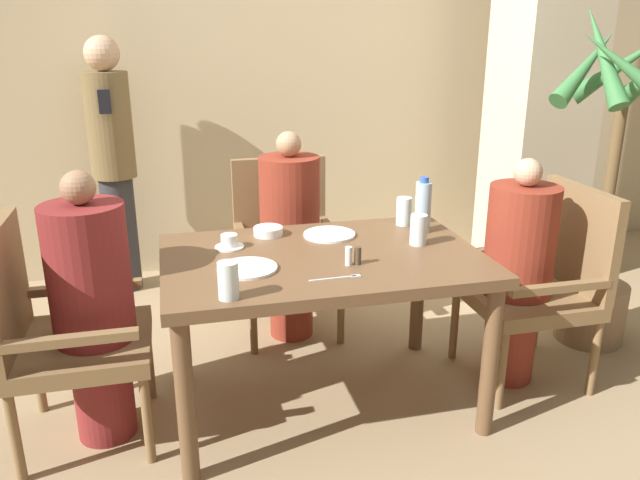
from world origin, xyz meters
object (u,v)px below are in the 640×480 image
at_px(diner_in_left_chair, 93,307).
at_px(water_bottle, 423,206).
at_px(standing_host, 113,160).
at_px(potted_palm, 606,210).
at_px(glass_tall_far, 418,230).
at_px(chair_left_side, 56,328).
at_px(bowl_small, 268,231).
at_px(glass_tall_mid, 404,211).
at_px(diner_in_right_chair, 517,271).
at_px(teacup_with_saucer, 229,242).
at_px(glass_tall_near, 228,280).
at_px(chair_far_side, 285,240).
at_px(chair_right_side, 544,278).
at_px(diner_in_far_chair, 290,235).
at_px(plate_main_left, 329,234).
at_px(plate_main_right, 247,268).

height_order(diner_in_left_chair, water_bottle, diner_in_left_chair).
xyz_separation_m(standing_host, potted_palm, (2.54, -1.37, -0.13)).
height_order(diner_in_left_chair, glass_tall_far, diner_in_left_chair).
xyz_separation_m(chair_left_side, water_bottle, (1.63, 0.20, 0.34)).
xyz_separation_m(bowl_small, glass_tall_mid, (0.67, 0.00, 0.05)).
distance_m(standing_host, glass_tall_mid, 1.94).
height_order(diner_in_right_chair, teacup_with_saucer, diner_in_right_chair).
bearing_deg(teacup_with_saucer, glass_tall_near, -96.27).
height_order(chair_far_side, water_bottle, water_bottle).
distance_m(chair_right_side, glass_tall_near, 1.60).
xyz_separation_m(chair_left_side, diner_in_right_chair, (2.04, 0.00, 0.05)).
distance_m(diner_in_far_chair, plate_main_left, 0.51).
bearing_deg(chair_far_side, potted_palm, -20.62).
relative_size(diner_in_far_chair, glass_tall_near, 8.37).
distance_m(teacup_with_saucer, water_bottle, 0.92).
xyz_separation_m(chair_far_side, glass_tall_far, (0.45, -0.84, 0.29)).
bearing_deg(glass_tall_far, water_bottle, 62.15).
relative_size(potted_palm, teacup_with_saucer, 13.83).
bearing_deg(glass_tall_near, bowl_small, 69.47).
height_order(diner_in_right_chair, plate_main_right, diner_in_right_chair).
distance_m(teacup_with_saucer, glass_tall_near, 0.55).
height_order(potted_palm, plate_main_right, potted_palm).
bearing_deg(water_bottle, diner_in_far_chair, 135.89).
bearing_deg(chair_left_side, plate_main_right, -7.54).
xyz_separation_m(diner_in_right_chair, glass_tall_far, (-0.50, 0.02, 0.23)).
bearing_deg(diner_in_far_chair, glass_tall_near, -112.02).
relative_size(standing_host, bowl_small, 11.81).
distance_m(plate_main_right, glass_tall_mid, 0.93).
distance_m(diner_in_left_chair, glass_tall_mid, 1.48).
xyz_separation_m(chair_far_side, bowl_small, (-0.18, -0.55, 0.24)).
distance_m(chair_right_side, glass_tall_far, 0.71).
bearing_deg(plate_main_left, diner_in_left_chair, -167.05).
distance_m(potted_palm, teacup_with_saucer, 1.98).
bearing_deg(chair_right_side, plate_main_right, -175.98).
distance_m(diner_in_right_chair, plate_main_left, 0.90).
bearing_deg(standing_host, plate_main_left, -53.37).
relative_size(teacup_with_saucer, glass_tall_near, 0.94).
bearing_deg(chair_far_side, diner_in_right_chair, -42.38).
bearing_deg(diner_in_left_chair, bowl_small, 22.42).
bearing_deg(chair_far_side, plate_main_right, -109.20).
xyz_separation_m(plate_main_left, glass_tall_far, (0.35, -0.21, 0.06)).
relative_size(diner_in_left_chair, water_bottle, 4.33).
distance_m(standing_host, plate_main_right, 1.84).
height_order(chair_far_side, glass_tall_far, chair_far_side).
distance_m(chair_right_side, diner_in_right_chair, 0.16).
height_order(standing_host, plate_main_left, standing_host).
bearing_deg(diner_in_left_chair, glass_tall_mid, 12.50).
height_order(standing_host, glass_tall_far, standing_host).
xyz_separation_m(diner_in_right_chair, bowl_small, (-1.13, 0.31, 0.18)).
distance_m(water_bottle, glass_tall_mid, 0.14).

